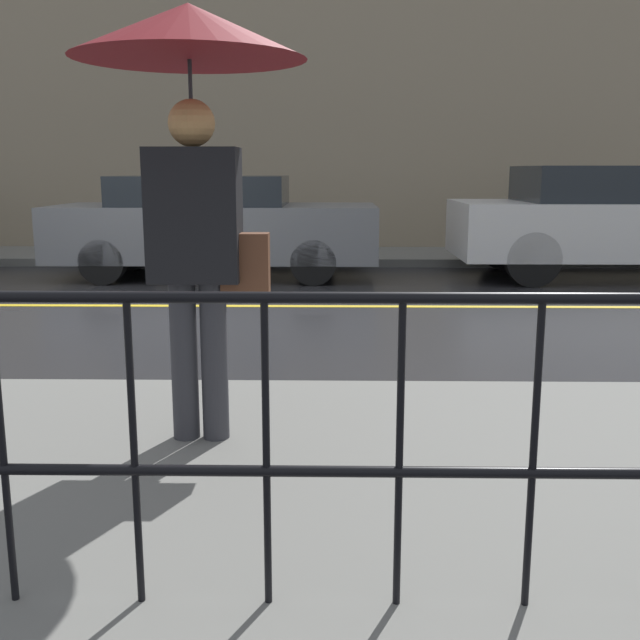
% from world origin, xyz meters
% --- Properties ---
extents(ground_plane, '(80.00, 80.00, 0.00)m').
position_xyz_m(ground_plane, '(0.00, 0.00, 0.00)').
color(ground_plane, '#262628').
extents(sidewalk_far, '(28.00, 1.97, 0.13)m').
position_xyz_m(sidewalk_far, '(0.00, 4.44, 0.06)').
color(sidewalk_far, slate).
rests_on(sidewalk_far, ground_plane).
extents(lane_marking, '(25.20, 0.12, 0.01)m').
position_xyz_m(lane_marking, '(0.00, 0.00, 0.00)').
color(lane_marking, gold).
rests_on(lane_marking, ground_plane).
extents(building_storefront, '(28.00, 0.30, 6.16)m').
position_xyz_m(building_storefront, '(0.00, 5.57, 3.08)').
color(building_storefront, gray).
rests_on(building_storefront, ground_plane).
extents(pedestrian, '(1.13, 1.13, 2.14)m').
position_xyz_m(pedestrian, '(1.59, -4.54, 1.85)').
color(pedestrian, '#333338').
rests_on(pedestrian, sidewalk_near).
extents(car_grey, '(4.52, 1.77, 1.42)m').
position_xyz_m(car_grey, '(0.57, 2.37, 0.74)').
color(car_grey, slate).
rests_on(car_grey, ground_plane).
extents(car_white, '(4.59, 1.94, 1.56)m').
position_xyz_m(car_white, '(6.26, 2.37, 0.81)').
color(car_white, silver).
rests_on(car_white, ground_plane).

